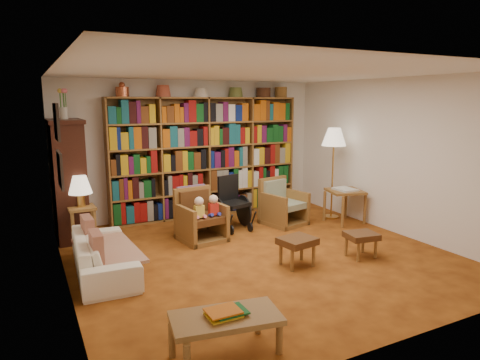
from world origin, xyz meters
TOP-DOWN VIEW (x-y plane):
  - floor at (0.00, 0.00)m, footprint 5.00×5.00m
  - ceiling at (0.00, 0.00)m, footprint 5.00×5.00m
  - wall_back at (0.00, 2.50)m, footprint 5.00×0.00m
  - wall_front at (0.00, -2.50)m, footprint 5.00×0.00m
  - wall_left at (-2.50, 0.00)m, footprint 0.00×5.00m
  - wall_right at (2.50, 0.00)m, footprint 0.00×5.00m
  - bookshelf at (0.20, 2.33)m, footprint 3.60×0.30m
  - curio_cabinet at (-2.25, 2.00)m, footprint 0.50×0.95m
  - framed_pictures at (-2.48, 0.30)m, footprint 0.03×0.52m
  - sofa at (-2.05, 0.33)m, footprint 1.71×0.74m
  - sofa_throw at (-2.00, 0.33)m, footprint 0.74×1.30m
  - cushion_left at (-2.18, 0.68)m, footprint 0.13×0.39m
  - cushion_right at (-2.18, -0.02)m, footprint 0.12×0.37m
  - side_table_lamp at (-2.15, 1.49)m, footprint 0.39×0.39m
  - table_lamp at (-2.15, 1.49)m, footprint 0.34×0.34m
  - armchair_leather at (-0.48, 1.03)m, footprint 0.72×0.75m
  - armchair_sage at (1.14, 1.21)m, footprint 0.79×0.80m
  - wheelchair at (0.23, 1.35)m, footprint 0.53×0.71m
  - floor_lamp at (2.15, 1.09)m, footprint 0.44×0.44m
  - side_table_papers at (2.15, 0.73)m, footprint 0.70×0.70m
  - footstool_a at (0.25, -0.58)m, footprint 0.51×0.45m
  - footstool_b at (1.21, -0.72)m, footprint 0.46×0.41m
  - coffee_table at (-1.44, -1.98)m, footprint 0.98×0.61m

SIDE VIEW (x-z plane):
  - floor at x=0.00m, z-range 0.00..0.00m
  - sofa at x=-2.05m, z-range 0.00..0.49m
  - footstool_b at x=1.21m, z-range 0.11..0.46m
  - sofa_throw at x=-2.00m, z-range 0.28..0.32m
  - armchair_sage at x=1.14m, z-range -0.09..0.70m
  - footstool_a at x=0.25m, z-range 0.12..0.50m
  - coffee_table at x=-1.44m, z-range 0.11..0.53m
  - armchair_leather at x=-0.48m, z-range -0.07..0.74m
  - wheelchair at x=0.23m, z-range -0.04..0.85m
  - side_table_lamp at x=-2.15m, z-range 0.13..0.74m
  - cushion_right at x=-2.18m, z-range 0.26..0.64m
  - cushion_left at x=-2.18m, z-range 0.26..0.64m
  - side_table_papers at x=2.15m, z-range 0.19..0.81m
  - table_lamp at x=-2.15m, z-range 0.69..1.15m
  - curio_cabinet at x=-2.25m, z-range -0.25..2.15m
  - bookshelf at x=0.20m, z-range -0.04..2.38m
  - wall_back at x=0.00m, z-range -1.25..3.75m
  - wall_front at x=0.00m, z-range -1.25..3.75m
  - wall_left at x=-2.50m, z-range -1.25..3.75m
  - wall_right at x=2.50m, z-range -1.25..3.75m
  - floor_lamp at x=2.15m, z-range 0.60..2.26m
  - framed_pictures at x=-2.48m, z-range 1.14..2.11m
  - ceiling at x=0.00m, z-range 2.50..2.50m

